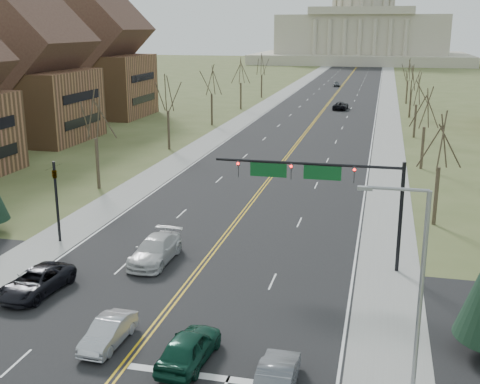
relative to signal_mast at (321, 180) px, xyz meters
The scene contains 32 objects.
ground 16.46m from the signal_mast, 118.88° to the right, with size 600.00×600.00×0.00m, color #4B572B.
road 96.96m from the signal_mast, 94.41° to the left, with size 20.00×380.00×0.01m, color black.
cross_road 12.03m from the signal_mast, 134.80° to the right, with size 120.00×14.00×0.01m, color black.
sidewalk_left 98.61m from the signal_mast, 101.39° to the left, with size 4.00×380.00×0.03m, color gray.
sidewalk_right 96.78m from the signal_mast, 87.30° to the left, with size 4.00×380.00×0.03m, color gray.
center_line 96.96m from the signal_mast, 94.41° to the left, with size 0.42×380.00×0.01m, color gold.
edge_line_left 98.20m from the signal_mast, 100.13° to the left, with size 0.15×380.00×0.01m, color silver.
edge_line_right 96.70m from the signal_mast, 88.60° to the left, with size 0.15×380.00×0.01m, color silver.
stop_bar 15.79m from the signal_mast, 99.57° to the right, with size 9.50×0.50×0.01m, color silver.
capitol 236.68m from the signal_mast, 91.80° to the left, with size 90.00×60.00×50.00m.
signal_mast is the anchor object (origin of this frame).
signal_left 19.06m from the signal_mast, behind, with size 0.32×0.36×6.00m.
street_light 14.51m from the signal_mast, 68.59° to the right, with size 2.90×0.25×9.07m.
tree_r_0 13.26m from the signal_mast, 52.51° to the left, with size 3.74×3.74×8.50m.
tree_l_0 27.17m from the signal_mast, 147.71° to the left, with size 3.96×3.96×9.00m.
tree_r_1 31.56m from the signal_mast, 75.21° to the left, with size 3.74×3.74×8.50m.
tree_l_1 41.45m from the signal_mast, 123.63° to the left, with size 3.96×3.96×9.00m.
tree_r_2 51.15m from the signal_mast, 80.94° to the left, with size 3.74×3.74×8.50m.
tree_l_2 59.15m from the signal_mast, 112.83° to the left, with size 3.96×3.96×9.00m.
tree_r_3 70.96m from the signal_mast, 83.48° to the left, with size 3.74×3.74×8.50m.
tree_l_3 77.96m from the signal_mast, 107.12° to the left, with size 3.96×3.96×9.00m.
tree_r_4 90.86m from the signal_mast, 84.91° to the left, with size 3.74×3.74×8.50m.
tree_l_4 97.25m from the signal_mast, 103.65° to the left, with size 3.96×3.96×9.00m.
bldg_left_mid 56.81m from the signal_mast, 139.96° to the left, with size 15.10×14.28×20.75m.
bldg_left_far 75.76m from the signal_mast, 126.91° to the left, with size 17.10×14.28×23.25m.
car_nb_inner_lead 15.14m from the signal_mast, 108.57° to the right, with size 1.88×4.68×1.60m, color #0C3828.
car_nb_outer_lead 15.72m from the signal_mast, 90.60° to the right, with size 1.54×4.42×1.46m, color #575A60.
car_sb_inner_lead 16.50m from the signal_mast, 124.80° to the right, with size 1.41×4.04×1.33m, color #B2B3BA.
car_sb_outer_lead 18.48m from the signal_mast, 151.86° to the right, with size 2.42×5.26×1.46m, color black.
car_sb_inner_second 11.93m from the signal_mast, 169.00° to the right, with size 2.31×5.68×1.65m, color silver.
car_far_nb 78.57m from the signal_mast, 93.17° to the left, with size 2.45×5.32×1.48m, color black.
car_far_sb 124.35m from the signal_mast, 94.05° to the left, with size 1.58×3.93×1.34m, color #4E5155.
Camera 1 is at (11.01, -23.90, 15.24)m, focal length 45.00 mm.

